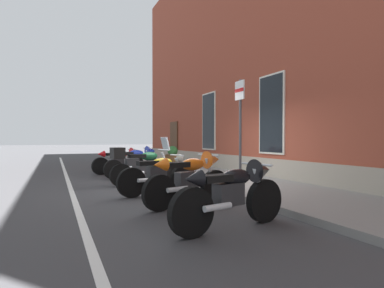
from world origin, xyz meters
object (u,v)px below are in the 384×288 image
object	(u,v)px
parking_sign	(240,119)
barrel_planter	(173,159)
motorcycle_green_touring	(142,165)
motorcycle_black_sport	(235,191)
motorcycle_blue_sport	(136,161)
motorcycle_yellow_naked	(159,174)
motorcycle_red_sport	(121,159)
motorcycle_orange_sport	(192,177)

from	to	relation	value
parking_sign	barrel_planter	bearing A→B (deg)	176.77
motorcycle_green_touring	motorcycle_black_sport	distance (m)	4.80
parking_sign	motorcycle_blue_sport	bearing A→B (deg)	-161.28
parking_sign	motorcycle_yellow_naked	bearing A→B (deg)	-115.57
motorcycle_red_sport	motorcycle_orange_sport	xyz separation A→B (m)	(6.42, 0.12, 0.03)
motorcycle_red_sport	parking_sign	world-z (taller)	parking_sign
motorcycle_blue_sport	motorcycle_yellow_naked	xyz separation A→B (m)	(3.42, -0.27, -0.10)
motorcycle_blue_sport	motorcycle_green_touring	world-z (taller)	motorcycle_green_touring
motorcycle_red_sport	motorcycle_green_touring	bearing A→B (deg)	-0.61
motorcycle_yellow_naked	motorcycle_blue_sport	bearing A→B (deg)	175.48
motorcycle_blue_sport	motorcycle_black_sport	bearing A→B (deg)	-1.09
parking_sign	barrel_planter	xyz separation A→B (m)	(-5.32, 0.30, -1.27)
motorcycle_orange_sport	barrel_planter	xyz separation A→B (m)	(-5.94, 1.81, -0.07)
motorcycle_blue_sport	barrel_planter	distance (m)	2.05
motorcycle_green_touring	parking_sign	bearing A→B (deg)	33.75
motorcycle_red_sport	motorcycle_green_touring	size ratio (longest dim) A/B	0.97
parking_sign	motorcycle_red_sport	bearing A→B (deg)	-164.26
motorcycle_yellow_naked	parking_sign	xyz separation A→B (m)	(0.82, 1.71, 1.30)
motorcycle_red_sport	motorcycle_green_touring	world-z (taller)	motorcycle_green_touring
motorcycle_orange_sport	motorcycle_black_sport	xyz separation A→B (m)	(1.68, -0.05, -0.03)
motorcycle_red_sport	motorcycle_green_touring	xyz separation A→B (m)	(3.30, -0.03, 0.03)
motorcycle_red_sport	parking_sign	bearing A→B (deg)	15.74
motorcycle_green_touring	motorcycle_orange_sport	bearing A→B (deg)	2.93
motorcycle_green_touring	motorcycle_orange_sport	world-z (taller)	motorcycle_green_touring
motorcycle_green_touring	motorcycle_black_sport	world-z (taller)	motorcycle_green_touring
motorcycle_blue_sport	motorcycle_yellow_naked	world-z (taller)	motorcycle_blue_sport
motorcycle_yellow_naked	motorcycle_orange_sport	bearing A→B (deg)	7.87
motorcycle_blue_sport	motorcycle_red_sport	bearing A→B (deg)	-172.80
motorcycle_blue_sport	motorcycle_yellow_naked	size ratio (longest dim) A/B	1.01
motorcycle_orange_sport	motorcycle_blue_sport	bearing A→B (deg)	179.15
motorcycle_orange_sport	parking_sign	world-z (taller)	parking_sign
motorcycle_red_sport	parking_sign	xyz separation A→B (m)	(5.80, 1.63, 1.24)
motorcycle_blue_sport	barrel_planter	size ratio (longest dim) A/B	2.23
motorcycle_blue_sport	motorcycle_black_sport	xyz separation A→B (m)	(6.54, -0.12, -0.03)
motorcycle_red_sport	motorcycle_orange_sport	world-z (taller)	motorcycle_orange_sport
barrel_planter	motorcycle_red_sport	bearing A→B (deg)	-103.97
motorcycle_green_touring	parking_sign	distance (m)	3.24
motorcycle_green_touring	barrel_planter	distance (m)	3.44
motorcycle_yellow_naked	motorcycle_green_touring	bearing A→B (deg)	178.67
motorcycle_green_touring	motorcycle_black_sport	xyz separation A→B (m)	(4.80, 0.11, -0.02)
motorcycle_green_touring	motorcycle_orange_sport	distance (m)	3.12
motorcycle_red_sport	barrel_planter	world-z (taller)	barrel_planter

